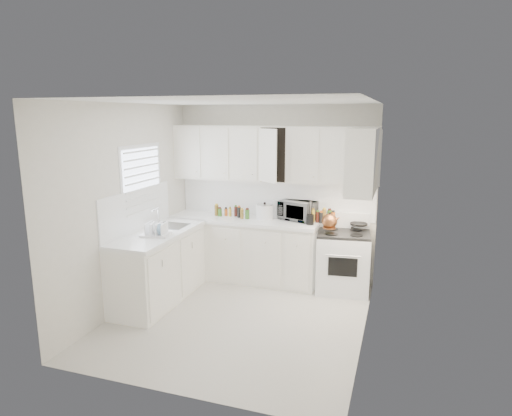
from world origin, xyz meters
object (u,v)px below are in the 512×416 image
at_px(stove, 343,254).
at_px(microwave, 298,208).
at_px(rice_cooker, 265,211).
at_px(utensil_crock, 310,212).
at_px(tea_kettle, 330,220).
at_px(dish_rack, 156,228).

distance_m(stove, microwave, 0.92).
xyz_separation_m(rice_cooker, utensil_crock, (0.71, -0.13, 0.05)).
relative_size(tea_kettle, dish_rack, 0.74).
distance_m(rice_cooker, dish_rack, 1.68).
distance_m(tea_kettle, microwave, 0.62).
xyz_separation_m(stove, rice_cooker, (-1.17, 0.07, 0.53)).
bearing_deg(dish_rack, rice_cooker, 42.15).
xyz_separation_m(tea_kettle, rice_cooker, (-0.99, 0.23, 0.02)).
bearing_deg(utensil_crock, dish_rack, -145.74).
xyz_separation_m(stove, tea_kettle, (-0.18, -0.16, 0.51)).
relative_size(tea_kettle, microwave, 0.52).
distance_m(rice_cooker, utensil_crock, 0.72).
bearing_deg(utensil_crock, rice_cooker, 169.55).
bearing_deg(stove, microwave, 159.26).
height_order(tea_kettle, microwave, microwave).
bearing_deg(stove, dish_rack, -157.56).
bearing_deg(rice_cooker, utensil_crock, -17.25).
height_order(stove, tea_kettle, tea_kettle).
xyz_separation_m(utensil_crock, dish_rack, (-1.74, -1.19, -0.08)).
distance_m(tea_kettle, rice_cooker, 1.02).
relative_size(rice_cooker, utensil_crock, 0.73).
bearing_deg(rice_cooker, dish_rack, -135.02).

